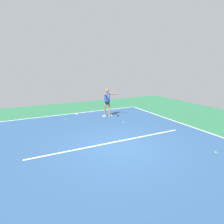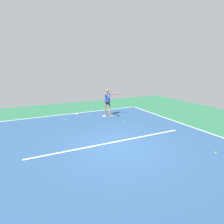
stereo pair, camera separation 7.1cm
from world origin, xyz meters
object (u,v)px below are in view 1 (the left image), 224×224
tennis_ball_far_corner (65,120)px  tennis_player (107,100)px  tennis_ball_by_baseline (216,152)px  tennis_ball_near_service_line (124,122)px

tennis_ball_far_corner → tennis_player: bearing=172.2°
tennis_ball_by_baseline → tennis_ball_far_corner: bearing=-60.4°
tennis_ball_by_baseline → tennis_ball_near_service_line: (1.13, -5.22, 0.00)m
tennis_ball_by_baseline → tennis_ball_far_corner: (4.14, -7.30, 0.00)m
tennis_player → tennis_ball_near_service_line: (-0.25, 1.71, -1.05)m
tennis_player → tennis_ball_far_corner: size_ratio=28.07×
tennis_player → tennis_ball_by_baseline: (-1.39, 6.93, -1.05)m
tennis_player → tennis_ball_by_baseline: tennis_player is taller
tennis_ball_far_corner → tennis_ball_near_service_line: bearing=145.3°
tennis_ball_far_corner → tennis_ball_by_baseline: bearing=119.6°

